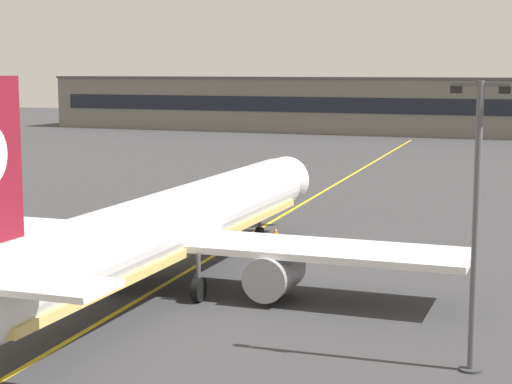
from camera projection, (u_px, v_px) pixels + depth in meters
name	position (u px, v px, depth m)	size (l,w,h in m)	color
taxiway_centreline	(242.00, 239.00, 60.78)	(0.30, 180.00, 0.01)	yellow
airliner_foreground	(168.00, 228.00, 46.62)	(32.12, 41.47, 11.65)	white
apron_lamp_post	(476.00, 222.00, 33.49)	(2.24, 0.90, 11.47)	#515156
safety_cone_by_nose_gear	(275.00, 231.00, 62.62)	(0.44, 0.44, 0.55)	orange
terminal_building	(426.00, 106.00, 155.89)	(149.39, 12.40, 10.47)	slate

